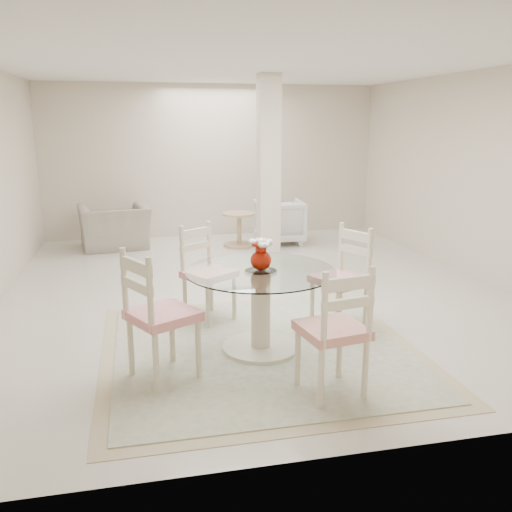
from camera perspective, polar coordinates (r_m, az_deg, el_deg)
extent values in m
plane|color=beige|center=(6.78, -0.25, -3.60)|extent=(7.00, 7.00, 0.00)
cube|color=beige|center=(9.94, -4.57, 9.90)|extent=(6.00, 0.02, 2.70)
cube|color=beige|center=(3.21, 12.98, 1.04)|extent=(6.00, 0.02, 2.70)
cube|color=beige|center=(7.71, 22.31, 7.74)|extent=(0.02, 7.00, 2.70)
cube|color=white|center=(6.50, -0.28, 19.73)|extent=(6.00, 7.00, 0.02)
cube|color=beige|center=(7.88, 1.32, 8.88)|extent=(0.30, 0.30, 2.70)
cube|color=tan|center=(5.05, 0.49, -9.90)|extent=(2.85, 2.85, 0.01)
cube|color=beige|center=(5.05, 0.49, -9.82)|extent=(2.61, 2.61, 0.01)
cylinder|color=beige|center=(5.04, 0.49, -9.67)|extent=(0.70, 0.70, 0.05)
cylinder|color=beige|center=(4.91, 0.50, -5.66)|extent=(0.17, 0.17, 0.72)
cylinder|color=beige|center=(4.80, 0.51, -1.80)|extent=(0.29, 0.29, 0.03)
cylinder|color=white|center=(4.80, 0.51, -1.56)|extent=(1.33, 1.33, 0.01)
ellipsoid|color=#9F1404|center=(4.77, 0.51, -0.46)|extent=(0.19, 0.19, 0.18)
cylinder|color=#9F1404|center=(4.75, 0.52, 0.82)|extent=(0.10, 0.10, 0.05)
cylinder|color=#9F1404|center=(4.74, 0.52, 1.25)|extent=(0.16, 0.16, 0.02)
ellipsoid|color=white|center=(4.73, 0.52, 1.56)|extent=(0.11, 0.11, 0.05)
ellipsoid|color=white|center=(4.77, 1.13, 1.46)|extent=(0.11, 0.11, 0.05)
ellipsoid|color=white|center=(4.75, -0.18, 1.49)|extent=(0.11, 0.11, 0.05)
ellipsoid|color=white|center=(4.68, 0.80, 1.17)|extent=(0.11, 0.11, 0.05)
cylinder|color=#ECE6C2|center=(5.52, 5.91, -5.23)|extent=(0.05, 0.05, 0.48)
cylinder|color=#ECE6C2|center=(5.27, 8.78, -6.25)|extent=(0.05, 0.05, 0.48)
cylinder|color=#ECE6C2|center=(5.77, 8.61, -4.43)|extent=(0.05, 0.05, 0.48)
cylinder|color=#ECE6C2|center=(5.54, 11.46, -5.36)|extent=(0.05, 0.05, 0.48)
cube|color=#B0121E|center=(5.44, 8.80, -2.54)|extent=(0.62, 0.62, 0.07)
cube|color=#ECE6C2|center=(5.50, 10.42, 1.36)|extent=(0.23, 0.40, 0.57)
cylinder|color=beige|center=(5.48, -5.09, -5.42)|extent=(0.04, 0.04, 0.47)
cylinder|color=beige|center=(5.71, -2.31, -4.56)|extent=(0.04, 0.04, 0.47)
cylinder|color=beige|center=(5.75, -7.48, -4.55)|extent=(0.04, 0.04, 0.47)
cylinder|color=beige|center=(5.97, -4.73, -3.77)|extent=(0.04, 0.04, 0.47)
cube|color=red|center=(5.65, -4.96, -1.96)|extent=(0.62, 0.62, 0.07)
cube|color=beige|center=(5.71, -6.37, 1.72)|extent=(0.36, 0.26, 0.55)
cylinder|color=beige|center=(4.47, -6.08, -9.78)|extent=(0.05, 0.05, 0.50)
cylinder|color=beige|center=(4.78, -8.83, -8.28)|extent=(0.05, 0.05, 0.50)
cylinder|color=beige|center=(4.28, -10.48, -11.08)|extent=(0.05, 0.05, 0.50)
cylinder|color=beige|center=(4.60, -13.03, -9.40)|extent=(0.05, 0.05, 0.50)
cube|color=red|center=(4.42, -9.76, -6.15)|extent=(0.65, 0.65, 0.08)
cube|color=beige|center=(4.21, -12.50, -2.08)|extent=(0.25, 0.41, 0.59)
cylinder|color=beige|center=(4.51, 8.76, -9.81)|extent=(0.05, 0.05, 0.48)
cylinder|color=beige|center=(4.34, 4.40, -10.66)|extent=(0.05, 0.05, 0.48)
cylinder|color=beige|center=(4.22, 11.43, -11.65)|extent=(0.05, 0.05, 0.48)
cylinder|color=beige|center=(4.04, 6.84, -12.68)|extent=(0.05, 0.05, 0.48)
cube|color=#B32013|center=(4.17, 7.99, -7.71)|extent=(0.53, 0.53, 0.07)
cube|color=beige|center=(3.88, 9.71, -3.91)|extent=(0.42, 0.12, 0.57)
imported|color=gray|center=(9.25, -14.67, 2.97)|extent=(1.23, 1.11, 0.71)
imported|color=silver|center=(9.37, 2.47, 3.65)|extent=(0.85, 0.87, 0.74)
cylinder|color=tan|center=(9.16, -1.77, 1.18)|extent=(0.53, 0.53, 0.04)
cylinder|color=tan|center=(9.10, -1.78, 2.79)|extent=(0.08, 0.08, 0.50)
cylinder|color=tan|center=(9.05, -1.80, 4.46)|extent=(0.55, 0.55, 0.03)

